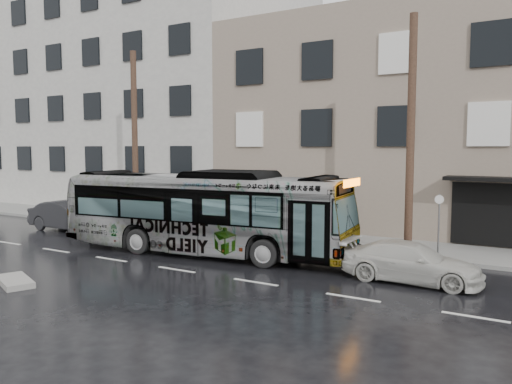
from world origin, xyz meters
TOP-DOWN VIEW (x-y plane):
  - ground at (0.00, 0.00)m, footprint 120.00×120.00m
  - sidewalk at (0.00, 4.90)m, footprint 90.00×3.60m
  - building_taupe at (5.00, 12.70)m, footprint 20.00×12.00m
  - building_grey at (-18.00, 14.20)m, footprint 26.00×15.00m
  - utility_pole_front at (6.50, 3.30)m, footprint 0.30×0.30m
  - utility_pole_rear at (-7.50, 3.30)m, footprint 0.30×0.30m
  - sign_post at (7.60, 3.30)m, footprint 0.06×0.06m
  - bus at (-0.79, 0.20)m, footprint 12.23×4.04m
  - white_sedan at (7.40, 0.07)m, footprint 4.33×1.78m
  - dark_sedan at (-10.08, 1.18)m, footprint 4.66×1.71m
  - slush_pile at (-3.14, -6.51)m, footprint 1.97×1.41m

SIDE VIEW (x-z plane):
  - ground at x=0.00m, z-range 0.00..0.00m
  - sidewalk at x=0.00m, z-range 0.00..0.15m
  - slush_pile at x=-3.14m, z-range 0.00..0.18m
  - white_sedan at x=7.40m, z-range 0.00..1.25m
  - dark_sedan at x=-10.08m, z-range 0.00..1.52m
  - sign_post at x=7.60m, z-range 0.15..2.55m
  - bus at x=-0.79m, z-range 0.00..3.34m
  - utility_pole_front at x=6.50m, z-range 0.15..9.15m
  - utility_pole_rear at x=-7.50m, z-range 0.15..9.15m
  - building_taupe at x=5.00m, z-range 0.00..11.00m
  - building_grey at x=-18.00m, z-range 0.00..16.00m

